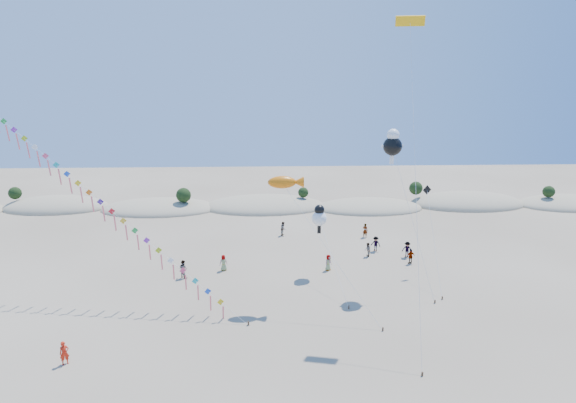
{
  "coord_description": "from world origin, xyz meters",
  "views": [
    {
      "loc": [
        0.81,
        -26.57,
        19.59
      ],
      "look_at": [
        2.41,
        14.0,
        9.01
      ],
      "focal_mm": 30.0,
      "sensor_mm": 36.0,
      "label": 1
    }
  ],
  "objects_px": {
    "fish_kite": "(286,182)",
    "flyer_foreground": "(64,353)",
    "kite_train": "(74,181)",
    "parafoil_kite": "(410,27)"
  },
  "relations": [
    {
      "from": "fish_kite",
      "to": "flyer_foreground",
      "type": "xyz_separation_m",
      "value": [
        -15.9,
        -10.2,
        -9.84
      ]
    },
    {
      "from": "kite_train",
      "to": "fish_kite",
      "type": "relative_size",
      "value": 2.63
    },
    {
      "from": "flyer_foreground",
      "to": "parafoil_kite",
      "type": "bearing_deg",
      "value": -12.02
    },
    {
      "from": "flyer_foreground",
      "to": "fish_kite",
      "type": "bearing_deg",
      "value": 1.27
    },
    {
      "from": "kite_train",
      "to": "fish_kite",
      "type": "bearing_deg",
      "value": -5.72
    },
    {
      "from": "fish_kite",
      "to": "flyer_foreground",
      "type": "distance_m",
      "value": 21.3
    },
    {
      "from": "flyer_foreground",
      "to": "kite_train",
      "type": "bearing_deg",
      "value": 72.1
    },
    {
      "from": "kite_train",
      "to": "parafoil_kite",
      "type": "height_order",
      "value": "parafoil_kite"
    },
    {
      "from": "fish_kite",
      "to": "parafoil_kite",
      "type": "height_order",
      "value": "parafoil_kite"
    },
    {
      "from": "kite_train",
      "to": "fish_kite",
      "type": "xyz_separation_m",
      "value": [
        18.81,
        -1.89,
        0.11
      ]
    }
  ]
}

